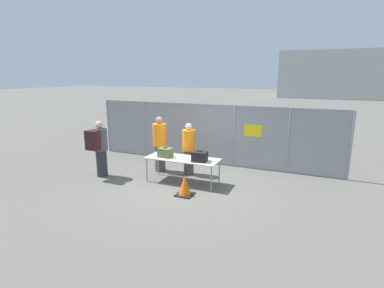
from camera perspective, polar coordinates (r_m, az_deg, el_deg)
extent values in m
plane|color=#605E56|center=(8.95, -1.60, -7.47)|extent=(120.00, 120.00, 0.00)
cylinder|color=gray|center=(12.85, -15.65, 3.32)|extent=(0.07, 0.07, 2.13)
cylinder|color=gray|center=(11.82, -8.88, 2.83)|extent=(0.07, 0.07, 2.13)
cylinder|color=gray|center=(10.98, -0.94, 2.21)|extent=(0.07, 0.07, 2.13)
cylinder|color=gray|center=(10.39, 8.08, 1.45)|extent=(0.07, 0.07, 2.13)
cylinder|color=gray|center=(10.08, 17.91, 0.58)|extent=(0.07, 0.07, 2.13)
cylinder|color=gray|center=(10.08, 28.03, -0.34)|extent=(0.07, 0.07, 2.13)
cube|color=gray|center=(10.65, 3.44, 1.84)|extent=(8.93, 0.01, 2.13)
cube|color=gray|center=(10.50, 3.52, 7.40)|extent=(8.93, 0.04, 0.04)
cube|color=yellow|center=(10.19, 11.54, 2.55)|extent=(0.60, 0.01, 0.40)
cube|color=silver|center=(8.80, -1.81, -2.79)|extent=(2.17, 0.81, 0.02)
cylinder|color=#99999E|center=(9.09, -8.62, -4.87)|extent=(0.04, 0.04, 0.72)
cylinder|color=#99999E|center=(8.24, 3.71, -6.67)|extent=(0.04, 0.04, 0.72)
cylinder|color=#99999E|center=(9.66, -6.46, -3.73)|extent=(0.04, 0.04, 0.72)
cylinder|color=#99999E|center=(8.86, 5.22, -5.26)|extent=(0.04, 0.04, 0.72)
cube|color=#566033|center=(8.92, -5.10, -1.63)|extent=(0.42, 0.34, 0.27)
cube|color=black|center=(8.88, -5.12, -0.70)|extent=(0.16, 0.04, 0.02)
cube|color=black|center=(8.46, 1.47, -2.37)|extent=(0.44, 0.40, 0.28)
cube|color=black|center=(8.42, 1.48, -1.37)|extent=(0.16, 0.04, 0.02)
cylinder|color=#2D2D33|center=(9.85, -16.80, -3.52)|extent=(0.33, 0.33, 0.84)
cylinder|color=#4C4C51|center=(9.67, -17.10, 0.86)|extent=(0.44, 0.44, 0.70)
sphere|color=beige|center=(9.59, -17.29, 3.56)|extent=(0.23, 0.23, 0.23)
cube|color=#381919|center=(9.41, -18.44, 0.66)|extent=(0.39, 0.24, 0.59)
cylinder|color=#4C4C51|center=(9.63, -0.62, -3.49)|extent=(0.31, 0.31, 0.79)
cylinder|color=orange|center=(9.45, -0.63, 0.72)|extent=(0.41, 0.41, 0.66)
sphere|color=beige|center=(9.36, -0.63, 3.32)|extent=(0.21, 0.21, 0.21)
cylinder|color=#4C4C51|center=(9.99, -6.09, -2.71)|extent=(0.34, 0.34, 0.87)
cylinder|color=orange|center=(9.81, -6.20, 1.76)|extent=(0.45, 0.45, 0.72)
sphere|color=#A57A5B|center=(9.73, -6.27, 4.53)|extent=(0.23, 0.23, 0.23)
cube|color=#4C6B47|center=(11.93, 17.53, -0.65)|extent=(2.74, 1.27, 0.57)
sphere|color=black|center=(11.36, 14.70, -1.98)|extent=(0.54, 0.54, 0.54)
sphere|color=black|center=(12.68, 15.68, -0.48)|extent=(0.54, 0.54, 0.54)
cylinder|color=#59595B|center=(12.29, 8.88, -0.91)|extent=(0.96, 0.06, 0.06)
cube|color=#B2B7B2|center=(46.99, 25.99, 11.80)|extent=(14.92, 8.45, 6.23)
cube|color=black|center=(8.11, -1.38, -9.58)|extent=(0.45, 0.45, 0.03)
cone|color=orange|center=(8.02, -1.39, -7.83)|extent=(0.36, 0.36, 0.56)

